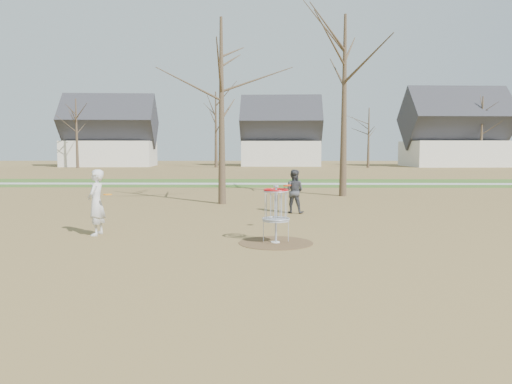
# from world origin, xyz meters

# --- Properties ---
(ground) EXTENTS (160.00, 160.00, 0.00)m
(ground) POSITION_xyz_m (0.00, 0.00, 0.00)
(ground) COLOR brown
(ground) RESTS_ON ground
(green_band) EXTENTS (160.00, 8.00, 0.01)m
(green_band) POSITION_xyz_m (0.00, 21.00, 0.01)
(green_band) COLOR #2D5119
(green_band) RESTS_ON ground
(footpath) EXTENTS (160.00, 1.50, 0.01)m
(footpath) POSITION_xyz_m (0.00, 20.00, 0.01)
(footpath) COLOR #9E9E99
(footpath) RESTS_ON green_band
(dirt_circle) EXTENTS (1.80, 1.80, 0.01)m
(dirt_circle) POSITION_xyz_m (0.00, 0.00, 0.01)
(dirt_circle) COLOR #47331E
(dirt_circle) RESTS_ON ground
(player_standing) EXTENTS (0.45, 0.65, 1.72)m
(player_standing) POSITION_xyz_m (-4.66, 1.00, 0.86)
(player_standing) COLOR silver
(player_standing) RESTS_ON ground
(player_throwing) EXTENTS (0.87, 0.76, 1.53)m
(player_throwing) POSITION_xyz_m (0.76, 5.60, 0.77)
(player_throwing) COLOR #3A3B40
(player_throwing) RESTS_ON ground
(disc_grounded) EXTENTS (0.22, 0.22, 0.02)m
(disc_grounded) POSITION_xyz_m (-0.01, 0.02, 0.02)
(disc_grounded) COLOR white
(disc_grounded) RESTS_ON dirt_circle
(discs_in_play) EXTENTS (4.88, 1.24, 0.20)m
(discs_in_play) POSITION_xyz_m (-1.87, 1.37, 1.17)
(discs_in_play) COLOR #FB3A0D
(discs_in_play) RESTS_ON ground
(disc_golf_basket) EXTENTS (0.64, 0.64, 1.35)m
(disc_golf_basket) POSITION_xyz_m (0.00, 0.00, 0.91)
(disc_golf_basket) COLOR #9EA3AD
(disc_golf_basket) RESTS_ON ground
(bare_trees) EXTENTS (52.62, 44.98, 9.00)m
(bare_trees) POSITION_xyz_m (1.78, 35.79, 5.35)
(bare_trees) COLOR #382B1E
(bare_trees) RESTS_ON ground
(houses_row) EXTENTS (56.51, 10.01, 7.26)m
(houses_row) POSITION_xyz_m (4.32, 52.56, 3.52)
(houses_row) COLOR silver
(houses_row) RESTS_ON ground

